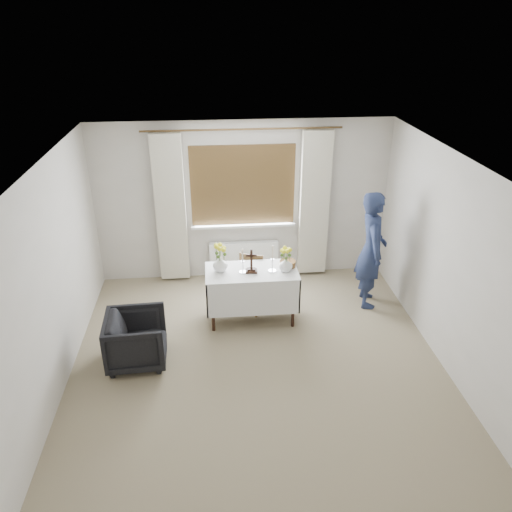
{
  "coord_description": "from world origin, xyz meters",
  "views": [
    {
      "loc": [
        -0.48,
        -4.73,
        3.91
      ],
      "look_at": [
        0.06,
        0.95,
        1.08
      ],
      "focal_mm": 35.0,
      "sensor_mm": 36.0,
      "label": 1
    }
  ],
  "objects": [
    {
      "name": "wooden_cross",
      "position": [
        0.01,
        1.11,
        0.93
      ],
      "size": [
        0.16,
        0.12,
        0.33
      ],
      "primitive_type": null,
      "rotation": [
        0.0,
        0.0,
        -0.06
      ],
      "color": "black",
      "rests_on": "altar_table"
    },
    {
      "name": "candlestick_right",
      "position": [
        0.29,
        1.11,
        0.95
      ],
      "size": [
        0.12,
        0.12,
        0.38
      ],
      "primitive_type": null,
      "rotation": [
        0.0,
        0.0,
        -0.11
      ],
      "color": "silver",
      "rests_on": "altar_table"
    },
    {
      "name": "armchair",
      "position": [
        -1.46,
        0.34,
        0.33
      ],
      "size": [
        0.75,
        0.73,
        0.65
      ],
      "primitive_type": "imported",
      "rotation": [
        0.0,
        0.0,
        1.62
      ],
      "color": "black",
      "rests_on": "ground"
    },
    {
      "name": "radiator",
      "position": [
        0.0,
        2.42,
        0.3
      ],
      "size": [
        1.1,
        0.1,
        0.6
      ],
      "primitive_type": "cube",
      "color": "white",
      "rests_on": "ground"
    },
    {
      "name": "wooden_chair",
      "position": [
        -0.01,
        1.4,
        0.41
      ],
      "size": [
        0.49,
        0.49,
        0.82
      ],
      "primitive_type": null,
      "rotation": [
        0.0,
        0.0,
        -0.36
      ],
      "color": "#543C1C",
      "rests_on": "ground"
    },
    {
      "name": "wicker_basket",
      "position": [
        0.52,
        1.24,
        0.8
      ],
      "size": [
        0.29,
        0.29,
        0.08
      ],
      "primitive_type": "cylinder",
      "rotation": [
        0.0,
        0.0,
        0.4
      ],
      "color": "brown",
      "rests_on": "altar_table"
    },
    {
      "name": "flower_vase_right",
      "position": [
        0.47,
        1.11,
        0.86
      ],
      "size": [
        0.24,
        0.24,
        0.19
      ],
      "primitive_type": "imported",
      "rotation": [
        0.0,
        0.0,
        0.39
      ],
      "color": "white",
      "rests_on": "altar_table"
    },
    {
      "name": "flower_vase_left",
      "position": [
        -0.4,
        1.19,
        0.87
      ],
      "size": [
        0.22,
        0.22,
        0.21
      ],
      "primitive_type": "imported",
      "rotation": [
        0.0,
        0.0,
        0.11
      ],
      "color": "white",
      "rests_on": "altar_table"
    },
    {
      "name": "candlestick_left",
      "position": [
        -0.1,
        1.12,
        0.93
      ],
      "size": [
        0.13,
        0.13,
        0.34
      ],
      "primitive_type": null,
      "rotation": [
        0.0,
        0.0,
        -0.41
      ],
      "color": "silver",
      "rests_on": "altar_table"
    },
    {
      "name": "ground",
      "position": [
        0.0,
        0.0,
        0.0
      ],
      "size": [
        5.0,
        5.0,
        0.0
      ],
      "primitive_type": "plane",
      "color": "gray",
      "rests_on": "ground"
    },
    {
      "name": "person",
      "position": [
        1.75,
        1.44,
        0.86
      ],
      "size": [
        0.49,
        0.68,
        1.72
      ],
      "primitive_type": "imported",
      "rotation": [
        0.0,
        0.0,
        1.44
      ],
      "color": "navy",
      "rests_on": "ground"
    },
    {
      "name": "altar_table",
      "position": [
        0.02,
        1.15,
        0.38
      ],
      "size": [
        1.24,
        0.64,
        0.76
      ],
      "primitive_type": "cube",
      "color": "white",
      "rests_on": "ground"
    }
  ]
}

